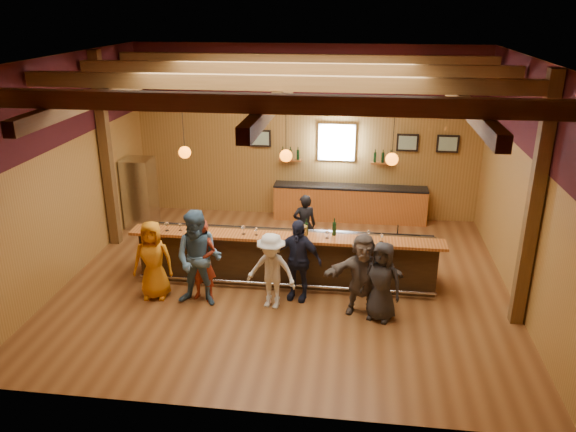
% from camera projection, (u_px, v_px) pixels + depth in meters
% --- Properties ---
extents(room, '(9.04, 9.00, 4.52)m').
position_uv_depth(room, '(286.00, 129.00, 10.60)').
color(room, brown).
rests_on(room, ground).
extents(bar_counter, '(6.30, 1.07, 1.11)m').
position_uv_depth(bar_counter, '(288.00, 256.00, 11.64)').
color(bar_counter, black).
rests_on(bar_counter, ground).
extents(back_bar_cabinet, '(4.00, 0.52, 0.95)m').
position_uv_depth(back_bar_cabinet, '(350.00, 203.00, 14.82)').
color(back_bar_cabinet, '#944A1B').
rests_on(back_bar_cabinet, ground).
extents(window, '(0.95, 0.09, 0.95)m').
position_uv_depth(window, '(337.00, 142.00, 14.52)').
color(window, silver).
rests_on(window, room).
extents(framed_pictures, '(5.35, 0.05, 0.45)m').
position_uv_depth(framed_pictures, '(371.00, 142.00, 14.39)').
color(framed_pictures, black).
rests_on(framed_pictures, room).
extents(wine_shelves, '(3.00, 0.18, 0.30)m').
position_uv_depth(wine_shelves, '(336.00, 159.00, 14.61)').
color(wine_shelves, '#944A1B').
rests_on(wine_shelves, room).
extents(pendant_lights, '(4.24, 0.24, 1.37)m').
position_uv_depth(pendant_lights, '(286.00, 155.00, 10.72)').
color(pendant_lights, black).
rests_on(pendant_lights, room).
extents(stainless_fridge, '(0.70, 0.70, 1.80)m').
position_uv_depth(stainless_fridge, '(140.00, 193.00, 14.27)').
color(stainless_fridge, silver).
rests_on(stainless_fridge, ground).
extents(customer_orange, '(0.82, 0.57, 1.58)m').
position_uv_depth(customer_orange, '(153.00, 260.00, 10.83)').
color(customer_orange, '#C67212').
rests_on(customer_orange, ground).
extents(customer_redvest, '(0.68, 0.53, 1.64)m').
position_uv_depth(customer_redvest, '(202.00, 261.00, 10.73)').
color(customer_redvest, maroon).
rests_on(customer_redvest, ground).
extents(customer_denim, '(0.97, 0.78, 1.90)m').
position_uv_depth(customer_denim, '(199.00, 259.00, 10.51)').
color(customer_denim, '#436686').
rests_on(customer_denim, ground).
extents(customer_white, '(1.07, 0.77, 1.50)m').
position_uv_depth(customer_white, '(271.00, 271.00, 10.48)').
color(customer_white, silver).
rests_on(customer_white, ground).
extents(customer_navy, '(1.03, 0.61, 1.65)m').
position_uv_depth(customer_navy, '(297.00, 260.00, 10.76)').
color(customer_navy, '#181C31').
rests_on(customer_navy, ground).
extents(customer_brown, '(1.49, 0.61, 1.57)m').
position_uv_depth(customer_brown, '(363.00, 274.00, 10.28)').
color(customer_brown, '#514841').
rests_on(customer_brown, ground).
extents(customer_dark, '(0.86, 0.71, 1.51)m').
position_uv_depth(customer_dark, '(382.00, 281.00, 10.08)').
color(customer_dark, black).
rests_on(customer_dark, ground).
extents(bartender, '(0.60, 0.46, 1.45)m').
position_uv_depth(bartender, '(305.00, 225.00, 12.68)').
color(bartender, black).
rests_on(bartender, ground).
extents(ice_bucket, '(0.20, 0.20, 0.22)m').
position_uv_depth(ice_bucket, '(302.00, 231.00, 11.07)').
color(ice_bucket, brown).
rests_on(ice_bucket, bar_counter).
extents(bottle_a, '(0.07, 0.07, 0.33)m').
position_uv_depth(bottle_a, '(306.00, 228.00, 11.15)').
color(bottle_a, black).
rests_on(bottle_a, bar_counter).
extents(bottle_b, '(0.08, 0.08, 0.36)m').
position_uv_depth(bottle_b, '(334.00, 229.00, 11.11)').
color(bottle_b, black).
rests_on(bottle_b, bar_counter).
extents(glass_a, '(0.09, 0.09, 0.19)m').
position_uv_depth(glass_a, '(167.00, 224.00, 11.33)').
color(glass_a, silver).
rests_on(glass_a, bar_counter).
extents(glass_b, '(0.07, 0.07, 0.16)m').
position_uv_depth(glass_b, '(180.00, 225.00, 11.35)').
color(glass_b, silver).
rests_on(glass_b, bar_counter).
extents(glass_c, '(0.08, 0.08, 0.17)m').
position_uv_depth(glass_c, '(200.00, 225.00, 11.33)').
color(glass_c, silver).
rests_on(glass_c, bar_counter).
extents(glass_d, '(0.09, 0.09, 0.19)m').
position_uv_depth(glass_d, '(243.00, 228.00, 11.16)').
color(glass_d, silver).
rests_on(glass_d, bar_counter).
extents(glass_e, '(0.07, 0.07, 0.16)m').
position_uv_depth(glass_e, '(256.00, 230.00, 11.13)').
color(glass_e, silver).
rests_on(glass_e, bar_counter).
extents(glass_f, '(0.07, 0.07, 0.16)m').
position_uv_depth(glass_f, '(327.00, 233.00, 10.98)').
color(glass_f, silver).
rests_on(glass_f, bar_counter).
extents(glass_g, '(0.07, 0.07, 0.17)m').
position_uv_depth(glass_g, '(368.00, 232.00, 10.99)').
color(glass_g, silver).
rests_on(glass_g, bar_counter).
extents(glass_h, '(0.07, 0.07, 0.17)m').
position_uv_depth(glass_h, '(382.00, 236.00, 10.81)').
color(glass_h, silver).
rests_on(glass_h, bar_counter).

